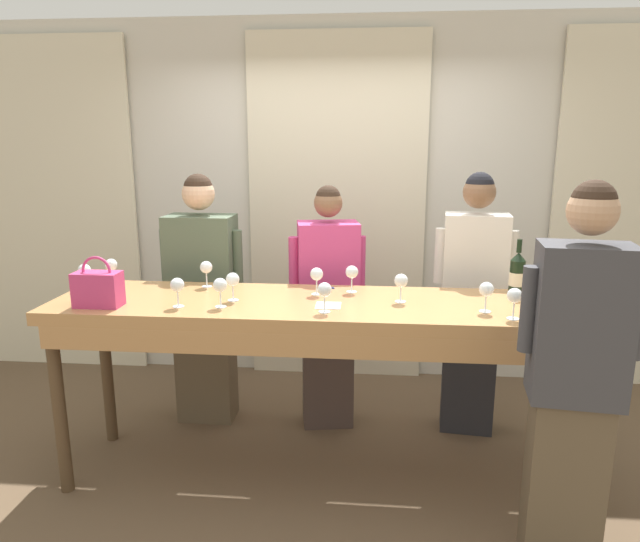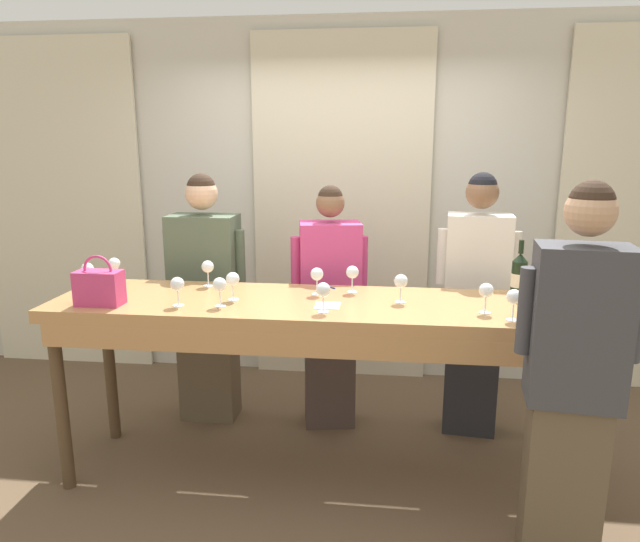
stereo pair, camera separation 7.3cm
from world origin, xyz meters
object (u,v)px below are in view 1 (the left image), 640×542
(wine_glass_front_mid, at_px, (352,273))
(guest_pink_top, at_px, (327,308))
(wine_bottle, at_px, (517,274))
(wine_glass_by_handbag, at_px, (206,268))
(guest_olive_jacket, at_px, (203,299))
(wine_glass_by_bottle, at_px, (515,297))
(wine_glass_near_host, at_px, (325,291))
(wine_glass_center_left, at_px, (220,286))
(wine_glass_center_mid, at_px, (486,290))
(wine_glass_center_right, at_px, (317,275))
(wine_glass_back_right, at_px, (233,280))
(wine_glass_front_right, at_px, (111,266))
(wine_glass_back_left, at_px, (84,271))
(wine_glass_front_left, at_px, (401,282))
(guest_cream_sweater, at_px, (472,303))
(wine_glass_back_mid, at_px, (177,286))
(tasting_bar, at_px, (318,320))
(handbag, at_px, (98,288))
(host_pouring, at_px, (574,383))

(wine_glass_front_mid, height_order, guest_pink_top, guest_pink_top)
(wine_bottle, distance_m, wine_glass_by_handbag, 1.79)
(wine_glass_by_handbag, distance_m, guest_pink_top, 0.86)
(guest_olive_jacket, bearing_deg, wine_glass_by_bottle, -25.67)
(wine_glass_near_host, relative_size, wine_glass_by_handbag, 1.00)
(wine_glass_center_left, bearing_deg, wine_glass_center_mid, 1.59)
(wine_glass_center_left, xyz_separation_m, wine_glass_center_mid, (1.35, 0.04, 0.00))
(wine_glass_center_right, bearing_deg, wine_glass_back_right, -159.44)
(wine_glass_front_right, bearing_deg, wine_glass_back_left, -119.28)
(wine_glass_front_left, bearing_deg, wine_glass_back_left, 177.33)
(wine_glass_center_mid, distance_m, wine_glass_back_left, 2.23)
(guest_pink_top, bearing_deg, wine_glass_center_mid, -41.36)
(wine_glass_center_right, bearing_deg, wine_bottle, 6.25)
(guest_pink_top, bearing_deg, wine_glass_center_left, -121.75)
(wine_glass_front_left, bearing_deg, wine_glass_back_right, -176.54)
(wine_glass_front_mid, bearing_deg, wine_bottle, 3.23)
(wine_bottle, distance_m, wine_glass_center_left, 1.65)
(wine_bottle, xyz_separation_m, guest_cream_sweater, (-0.17, 0.38, -0.28))
(wine_glass_back_mid, distance_m, wine_glass_back_right, 0.29)
(wine_bottle, relative_size, wine_glass_near_host, 2.01)
(tasting_bar, xyz_separation_m, wine_glass_back_left, (-1.36, 0.12, 0.21))
(wine_glass_center_right, bearing_deg, guest_pink_top, 87.78)
(wine_glass_by_bottle, distance_m, guest_olive_jacket, 2.03)
(wine_glass_front_right, bearing_deg, wine_glass_front_left, -7.96)
(wine_glass_center_mid, relative_size, guest_cream_sweater, 0.09)
(wine_glass_back_mid, relative_size, wine_glass_by_bottle, 1.00)
(wine_glass_by_bottle, xyz_separation_m, wine_glass_by_handbag, (-1.66, 0.48, -0.00))
(wine_glass_center_right, xyz_separation_m, wine_glass_by_handbag, (-0.67, 0.12, -0.00))
(wine_glass_back_left, bearing_deg, wine_glass_by_handbag, 11.91)
(wine_glass_by_handbag, bearing_deg, wine_glass_front_left, -11.34)
(wine_glass_center_left, height_order, wine_glass_near_host, same)
(wine_glass_front_left, relative_size, wine_glass_near_host, 1.00)
(wine_glass_center_right, xyz_separation_m, wine_glass_near_host, (0.07, -0.33, -0.00))
(wine_glass_near_host, bearing_deg, guest_pink_top, 93.61)
(handbag, distance_m, wine_glass_center_mid, 1.99)
(wine_glass_back_mid, distance_m, guest_olive_jacket, 0.88)
(wine_bottle, bearing_deg, wine_glass_back_mid, -166.67)
(wine_glass_back_right, bearing_deg, wine_glass_front_mid, 20.36)
(tasting_bar, xyz_separation_m, wine_glass_back_right, (-0.46, -0.01, 0.21))
(wine_glass_back_left, relative_size, wine_glass_by_bottle, 1.00)
(wine_glass_center_mid, distance_m, wine_glass_near_host, 0.81)
(wine_glass_center_mid, bearing_deg, wine_glass_back_right, 176.15)
(wine_glass_center_right, bearing_deg, wine_glass_center_mid, -16.02)
(guest_cream_sweater, bearing_deg, tasting_bar, -144.83)
(wine_glass_front_right, distance_m, wine_glass_near_host, 1.40)
(wine_glass_front_mid, height_order, wine_glass_center_mid, same)
(host_pouring, bearing_deg, wine_glass_front_mid, 138.65)
(wine_glass_by_handbag, xyz_separation_m, host_pouring, (1.82, -0.89, -0.26))
(wine_glass_back_left, bearing_deg, wine_glass_front_mid, 3.58)
(wine_glass_front_mid, xyz_separation_m, host_pouring, (0.96, -0.85, -0.26))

